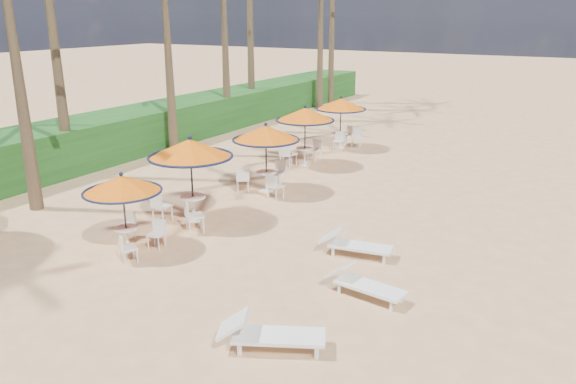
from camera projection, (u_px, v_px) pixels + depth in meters
name	position (u px, v px, depth m)	size (l,w,h in m)	color
ground	(287.00, 306.00, 12.16)	(160.00, 160.00, 0.00)	tan
scrub_hedge	(162.00, 123.00, 27.40)	(3.00, 40.00, 1.80)	#194716
station_0	(124.00, 194.00, 14.58)	(2.06, 2.06, 2.15)	black
station_1	(189.00, 157.00, 16.50)	(2.54, 2.54, 2.65)	black
station_2	(266.00, 142.00, 19.41)	(2.37, 2.37, 2.47)	black
station_3	(304.00, 122.00, 22.82)	(2.40, 2.40, 2.51)	black
station_4	(342.00, 110.00, 25.83)	(2.32, 2.36, 2.42)	black
lounger_near	(268.00, 333.00, 10.49)	(2.09, 1.46, 0.72)	white
lounger_mid	(362.00, 283.00, 12.51)	(1.91, 0.81, 0.66)	white
lounger_far	(353.00, 244.00, 14.60)	(1.97, 0.90, 0.68)	white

